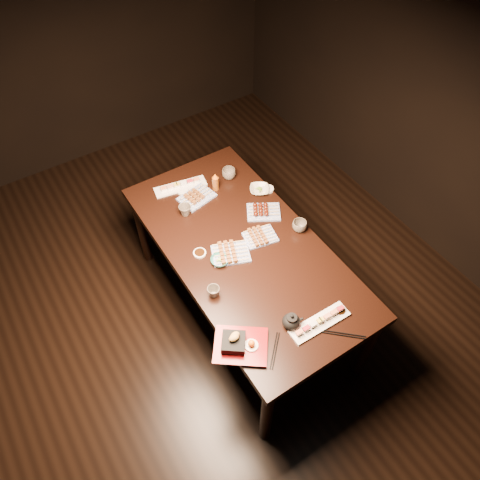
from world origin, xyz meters
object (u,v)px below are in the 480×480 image
at_px(teacup_near_left, 214,292).
at_px(teapot, 291,320).
at_px(dining_table, 244,281).
at_px(yakitori_plate_right, 260,235).
at_px(yakitori_plate_center, 231,252).
at_px(condiment_bottle, 215,182).
at_px(teacup_far_right, 229,174).
at_px(sushi_platter_far, 180,185).
at_px(teacup_mid_right, 299,226).
at_px(yakitori_plate_left, 196,195).
at_px(edamame_bowl_green, 220,261).
at_px(tempura_tray, 241,343).
at_px(sushi_platter_near, 320,321).
at_px(teacup_far_left, 185,210).
at_px(edamame_bowl_cream, 259,190).

distance_m(teacup_near_left, teapot, 0.48).
height_order(dining_table, teacup_near_left, teacup_near_left).
distance_m(yakitori_plate_right, teacup_near_left, 0.52).
bearing_deg(yakitori_plate_center, condiment_bottle, 89.89).
xyz_separation_m(dining_table, teacup_far_right, (0.26, 0.60, 0.41)).
distance_m(sushi_platter_far, teapot, 1.31).
height_order(teacup_mid_right, condiment_bottle, condiment_bottle).
relative_size(yakitori_plate_right, teacup_mid_right, 2.15).
relative_size(yakitori_plate_right, teacup_near_left, 2.76).
distance_m(yakitori_plate_left, edamame_bowl_green, 0.59).
bearing_deg(tempura_tray, edamame_bowl_green, 106.51).
bearing_deg(sushi_platter_near, condiment_bottle, 88.13).
distance_m(yakitori_plate_center, edamame_bowl_green, 0.09).
xyz_separation_m(sushi_platter_far, teacup_far_left, (-0.09, -0.25, 0.02)).
bearing_deg(tempura_tray, edamame_bowl_cream, 87.53).
xyz_separation_m(dining_table, yakitori_plate_left, (-0.04, 0.55, 0.40)).
distance_m(edamame_bowl_cream, teacup_mid_right, 0.44).
bearing_deg(teacup_mid_right, dining_table, 169.34).
height_order(edamame_bowl_cream, teacup_far_left, teacup_far_left).
height_order(yakitori_plate_right, teacup_far_left, teacup_far_left).
bearing_deg(yakitori_plate_right, edamame_bowl_cream, 67.70).
bearing_deg(teacup_far_right, sushi_platter_far, 163.51).
relative_size(sushi_platter_near, teacup_far_left, 4.44).
distance_m(sushi_platter_far, yakitori_plate_left, 0.16).
relative_size(teacup_near_left, condiment_bottle, 0.52).
bearing_deg(tempura_tray, teapot, 29.51).
bearing_deg(dining_table, sushi_platter_near, -71.42).
xyz_separation_m(edamame_bowl_green, teapot, (0.11, -0.59, 0.03)).
height_order(sushi_platter_near, teacup_far_right, teacup_far_right).
relative_size(teacup_far_right, teapot, 0.81).
bearing_deg(yakitori_plate_right, teacup_far_right, 88.90).
bearing_deg(teacup_far_left, tempura_tray, -102.01).
height_order(dining_table, sushi_platter_near, sushi_platter_near).
height_order(teacup_mid_right, teacup_far_right, teacup_far_right).
relative_size(yakitori_plate_left, teacup_mid_right, 2.46).
relative_size(sushi_platter_near, teacup_far_right, 3.76).
bearing_deg(yakitori_plate_left, dining_table, -97.73).
height_order(sushi_platter_far, yakitori_plate_left, yakitori_plate_left).
relative_size(sushi_platter_far, teapot, 3.06).
relative_size(sushi_platter_far, yakitori_plate_center, 1.59).
distance_m(teacup_far_right, teapot, 1.26).
xyz_separation_m(edamame_bowl_cream, teacup_near_left, (-0.71, -0.57, 0.02)).
height_order(teacup_far_right, teapot, teapot).
relative_size(sushi_platter_far, edamame_bowl_green, 3.27).
distance_m(tempura_tray, teapot, 0.31).
bearing_deg(teacup_near_left, yakitori_plate_right, 24.21).
height_order(yakitori_plate_right, teacup_mid_right, teacup_mid_right).
distance_m(tempura_tray, condiment_bottle, 1.23).
bearing_deg(edamame_bowl_green, teacup_near_left, -129.66).
bearing_deg(teacup_far_left, sushi_platter_near, -78.45).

